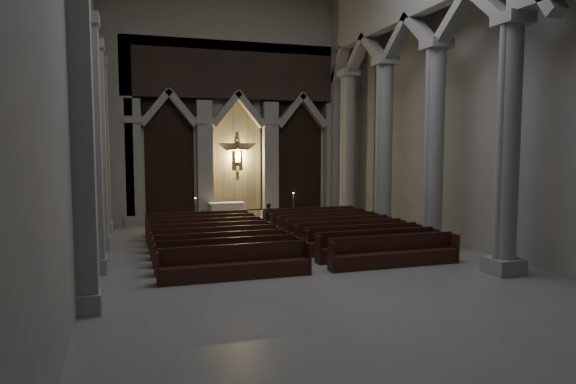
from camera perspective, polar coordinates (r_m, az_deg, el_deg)
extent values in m
plane|color=gray|center=(17.13, 2.76, -8.45)|extent=(24.00, 24.00, 0.00)
cube|color=gray|center=(28.28, -5.81, 9.10)|extent=(14.00, 0.10, 12.00)
cube|color=gray|center=(15.77, -22.30, 11.96)|extent=(0.10, 24.00, 12.00)
cube|color=gray|center=(20.29, 22.02, 10.35)|extent=(0.10, 24.00, 12.00)
cube|color=#98958E|center=(27.12, -16.79, 3.17)|extent=(0.80, 0.50, 6.40)
cube|color=#98958E|center=(27.36, -16.63, -3.02)|extent=(1.05, 0.70, 0.50)
cube|color=#98958E|center=(27.14, -16.90, 7.71)|extent=(1.00, 0.65, 0.35)
cube|color=#98958E|center=(27.41, -9.23, 3.33)|extent=(0.80, 0.50, 6.40)
cube|color=#98958E|center=(27.66, -9.14, -2.79)|extent=(1.05, 0.70, 0.50)
cube|color=#98958E|center=(27.43, -9.29, 7.83)|extent=(1.00, 0.65, 0.35)
cube|color=#98958E|center=(28.16, -1.95, 3.44)|extent=(0.80, 0.50, 6.40)
cube|color=#98958E|center=(28.40, -1.94, -2.52)|extent=(1.05, 0.70, 0.50)
cube|color=#98958E|center=(28.18, -1.97, 7.82)|extent=(1.00, 0.65, 0.35)
cube|color=#98958E|center=(29.34, 4.84, 3.49)|extent=(0.80, 0.50, 6.40)
cube|color=#98958E|center=(29.57, 4.80, -2.23)|extent=(1.05, 0.70, 0.50)
cube|color=#98958E|center=(29.36, 4.87, 7.69)|extent=(1.00, 0.65, 0.35)
cube|color=black|center=(27.55, -13.06, 3.90)|extent=(2.60, 0.15, 7.00)
cube|color=tan|center=(28.07, -5.70, 4.03)|extent=(2.60, 0.15, 7.00)
cube|color=black|center=(29.03, 1.29, 4.09)|extent=(2.60, 0.15, 7.00)
cube|color=black|center=(28.00, -5.63, 13.26)|extent=(12.00, 0.50, 3.00)
cube|color=#98958E|center=(27.11, -18.56, 5.87)|extent=(1.60, 0.50, 9.00)
cube|color=#98958E|center=(29.65, 6.30, 6.01)|extent=(1.60, 0.50, 9.00)
cube|color=#98958E|center=(28.47, -5.67, 18.25)|extent=(14.00, 0.50, 3.00)
plane|color=#FFBE72|center=(28.04, -5.69, 4.03)|extent=(1.50, 0.00, 1.50)
cube|color=brown|center=(27.95, -5.65, 4.02)|extent=(0.13, 0.08, 1.80)
cube|color=brown|center=(27.94, -5.65, 4.74)|extent=(1.10, 0.08, 0.13)
cube|color=#A37D5F|center=(27.89, -5.62, 3.92)|extent=(0.26, 0.10, 0.60)
sphere|color=#A37D5F|center=(27.89, -5.63, 4.74)|extent=(0.17, 0.17, 0.17)
cylinder|color=#A37D5F|center=(27.83, -6.15, 4.67)|extent=(0.45, 0.08, 0.08)
cylinder|color=#A37D5F|center=(27.94, -5.10, 4.68)|extent=(0.45, 0.08, 0.08)
cube|color=#98958E|center=(27.79, 6.57, -2.72)|extent=(1.00, 1.00, 0.50)
cylinder|color=#98958E|center=(27.54, 6.64, 5.04)|extent=(0.70, 0.70, 7.50)
cube|color=#98958E|center=(27.80, 6.73, 13.00)|extent=(0.95, 0.95, 0.35)
cube|color=#98958E|center=(24.24, 10.45, -3.92)|extent=(1.00, 1.00, 0.50)
cylinder|color=#98958E|center=(23.95, 10.60, 4.98)|extent=(0.70, 0.70, 7.50)
cube|color=#98958E|center=(24.25, 10.75, 14.12)|extent=(0.95, 0.95, 0.35)
cube|color=#98958E|center=(20.85, 15.65, -5.49)|extent=(1.00, 1.00, 0.50)
cylinder|color=#98958E|center=(20.51, 15.91, 4.87)|extent=(0.70, 0.70, 7.50)
cube|color=#98958E|center=(20.87, 16.17, 15.50)|extent=(0.95, 0.95, 0.35)
cube|color=#98958E|center=(17.72, 22.83, -7.56)|extent=(1.00, 1.00, 0.50)
cylinder|color=#98958E|center=(17.32, 23.25, 4.65)|extent=(0.70, 0.70, 7.50)
cube|color=#98958E|center=(17.74, 23.71, 17.18)|extent=(0.95, 0.95, 0.35)
cube|color=#98958E|center=(29.28, 5.12, 6.23)|extent=(0.55, 1.20, 9.20)
cube|color=#98958E|center=(25.40, -19.59, -3.72)|extent=(0.60, 1.00, 0.50)
cube|color=#98958E|center=(25.12, -19.85, 4.77)|extent=(0.50, 0.80, 7.50)
cube|color=#98958E|center=(25.41, -20.12, 13.48)|extent=(0.60, 1.00, 0.35)
cube|color=#98958E|center=(21.45, -19.94, -5.31)|extent=(0.60, 1.00, 0.50)
cube|color=#98958E|center=(21.12, -20.25, 4.75)|extent=(0.50, 0.80, 7.50)
cube|color=#98958E|center=(21.47, -20.58, 15.08)|extent=(0.60, 1.00, 0.35)
cube|color=#98958E|center=(17.53, -20.45, -7.62)|extent=(0.60, 1.00, 0.50)
cube|color=#98958E|center=(17.13, -20.84, 4.73)|extent=(0.50, 0.80, 7.50)
cube|color=#98958E|center=(17.55, -21.26, 17.39)|extent=(0.60, 1.00, 0.35)
cube|color=#98958E|center=(13.66, -21.26, -11.24)|extent=(0.60, 1.00, 0.50)
cube|color=#98958E|center=(13.13, -21.79, 4.68)|extent=(0.50, 0.80, 7.50)
cube|color=#98958E|center=(27.13, -5.09, -3.27)|extent=(8.50, 2.60, 0.15)
cube|color=beige|center=(27.16, -6.84, -2.17)|extent=(1.68, 0.65, 0.89)
cube|color=white|center=(27.11, -6.85, -1.20)|extent=(1.82, 0.73, 0.04)
cube|color=black|center=(25.43, -4.29, -1.98)|extent=(4.65, 0.05, 0.05)
cube|color=black|center=(25.05, -9.47, -3.11)|extent=(0.09, 0.09, 0.93)
cube|color=black|center=(26.11, 0.69, -2.71)|extent=(0.09, 0.09, 0.93)
cylinder|color=black|center=(25.12, -8.42, -3.14)|extent=(0.02, 0.02, 0.86)
cylinder|color=black|center=(25.20, -7.37, -3.10)|extent=(0.02, 0.02, 0.86)
cylinder|color=black|center=(25.29, -6.33, -3.06)|extent=(0.02, 0.02, 0.86)
cylinder|color=black|center=(25.38, -5.30, -3.02)|extent=(0.02, 0.02, 0.86)
cylinder|color=black|center=(25.48, -4.28, -2.98)|extent=(0.02, 0.02, 0.86)
cylinder|color=black|center=(25.59, -3.27, -2.94)|extent=(0.02, 0.02, 0.86)
cylinder|color=black|center=(25.71, -2.26, -2.90)|extent=(0.02, 0.02, 0.86)
cylinder|color=black|center=(25.84, -1.27, -2.86)|extent=(0.02, 0.02, 0.86)
cylinder|color=black|center=(25.97, -0.28, -2.81)|extent=(0.02, 0.02, 0.86)
cylinder|color=#B17736|center=(25.56, -10.20, -3.95)|extent=(0.26, 0.26, 0.05)
cylinder|color=#B17736|center=(25.47, -10.22, -2.58)|extent=(0.04, 0.04, 1.23)
cylinder|color=#B17736|center=(25.40, -10.24, -1.20)|extent=(0.13, 0.13, 0.02)
cylinder|color=beige|center=(25.39, -10.25, -0.95)|extent=(0.05, 0.05, 0.21)
sphere|color=#FFBE59|center=(25.38, -10.25, -0.66)|extent=(0.05, 0.05, 0.05)
cylinder|color=#B17736|center=(26.59, 0.60, -3.52)|extent=(0.28, 0.28, 0.06)
cylinder|color=#B17736|center=(26.50, 0.61, -2.10)|extent=(0.04, 0.04, 1.32)
cylinder|color=#B17736|center=(26.43, 0.61, -0.68)|extent=(0.14, 0.14, 0.02)
cylinder|color=beige|center=(26.42, 0.61, -0.42)|extent=(0.06, 0.06, 0.23)
sphere|color=#FFBE59|center=(26.40, 0.61, -0.12)|extent=(0.05, 0.05, 0.05)
cube|color=black|center=(23.65, -9.87, -4.14)|extent=(4.62, 0.44, 0.49)
cube|color=black|center=(23.77, -9.96, -2.82)|extent=(4.62, 0.08, 0.55)
cube|color=black|center=(23.41, -15.50, -3.73)|extent=(0.07, 0.49, 0.99)
cube|color=black|center=(24.02, -4.41, -3.34)|extent=(0.07, 0.49, 0.99)
cube|color=black|center=(24.94, 2.54, -3.59)|extent=(4.62, 0.44, 0.49)
cube|color=black|center=(25.06, 2.38, -2.34)|extent=(4.62, 0.08, 0.55)
cube|color=black|center=(24.21, -2.60, -3.26)|extent=(0.07, 0.49, 0.99)
cube|color=black|center=(25.79, 7.37, -2.78)|extent=(0.07, 0.49, 0.99)
cube|color=black|center=(22.51, -9.47, -4.60)|extent=(4.62, 0.44, 0.49)
cube|color=black|center=(22.63, -9.56, -3.21)|extent=(4.62, 0.08, 0.55)
cube|color=black|center=(22.26, -15.38, -4.18)|extent=(0.07, 0.49, 0.99)
cube|color=black|center=(22.90, -3.74, -3.75)|extent=(0.07, 0.49, 0.99)
cube|color=black|center=(23.86, 3.51, -3.99)|extent=(4.62, 0.44, 0.49)
cube|color=black|center=(23.98, 3.33, -2.68)|extent=(4.62, 0.08, 0.55)
cube|color=black|center=(23.10, -1.85, -3.66)|extent=(0.07, 0.49, 0.99)
cube|color=black|center=(24.74, 8.51, -3.13)|extent=(0.07, 0.49, 0.99)
cube|color=black|center=(21.37, -9.02, -5.11)|extent=(4.62, 0.44, 0.49)
cube|color=black|center=(21.49, -9.12, -3.65)|extent=(4.62, 0.08, 0.55)
cube|color=black|center=(21.11, -15.25, -4.67)|extent=(0.07, 0.49, 0.99)
cube|color=black|center=(21.78, -3.00, -4.20)|extent=(0.07, 0.49, 0.99)
cube|color=black|center=(22.79, 4.57, -4.43)|extent=(4.62, 0.44, 0.49)
cube|color=black|center=(22.90, 4.38, -3.06)|extent=(4.62, 0.08, 0.55)
cube|color=black|center=(21.99, -1.02, -4.11)|extent=(0.07, 0.49, 0.99)
cube|color=black|center=(23.71, 9.75, -3.51)|extent=(0.07, 0.49, 0.99)
cube|color=black|center=(20.23, -8.51, -5.68)|extent=(4.62, 0.44, 0.49)
cube|color=black|center=(20.35, -8.63, -4.13)|extent=(4.62, 0.08, 0.55)
cube|color=black|center=(19.96, -15.10, -5.23)|extent=(0.07, 0.49, 0.99)
cube|color=black|center=(20.67, -2.18, -4.70)|extent=(0.07, 0.49, 0.99)
cube|color=black|center=(21.73, 5.74, -4.90)|extent=(4.62, 0.44, 0.49)
cube|color=black|center=(21.84, 5.53, -3.47)|extent=(4.62, 0.08, 0.55)
cube|color=black|center=(20.89, -0.10, -4.59)|extent=(0.07, 0.49, 0.99)
cube|color=black|center=(22.70, 11.11, -3.91)|extent=(0.07, 0.49, 0.99)
cube|color=black|center=(19.10, -7.95, -6.32)|extent=(4.62, 0.44, 0.49)
cube|color=black|center=(19.21, -8.08, -4.67)|extent=(4.62, 0.08, 0.55)
cube|color=black|center=(18.82, -14.94, -5.85)|extent=(0.07, 0.49, 0.99)
cube|color=black|center=(19.57, -1.26, -5.26)|extent=(0.07, 0.49, 0.99)
cube|color=black|center=(20.68, 7.03, -5.43)|extent=(4.62, 0.44, 0.49)
cube|color=black|center=(20.78, 6.80, -3.91)|extent=(4.62, 0.08, 0.55)
cube|color=black|center=(19.80, 0.93, -5.14)|extent=(0.07, 0.49, 0.99)
cube|color=black|center=(21.69, 12.60, -4.36)|extent=(0.07, 0.49, 0.99)
cube|color=black|center=(17.98, -7.32, -7.03)|extent=(4.62, 0.44, 0.49)
cube|color=black|center=(18.08, -7.46, -5.28)|extent=(4.62, 0.08, 0.55)
cube|color=black|center=(17.67, -14.76, -6.55)|extent=(0.07, 0.49, 0.99)
cube|color=black|center=(18.47, -0.23, -5.88)|extent=(0.07, 0.49, 0.99)
cube|color=black|center=(19.65, 8.45, -6.00)|extent=(4.62, 0.44, 0.49)
cube|color=black|center=(19.74, 8.21, -4.41)|extent=(4.62, 0.08, 0.55)
cube|color=black|center=(18.72, 2.07, -5.74)|extent=(0.07, 0.49, 0.99)
cube|color=black|center=(20.71, 14.23, -4.84)|extent=(0.07, 0.49, 0.99)
cube|color=black|center=(16.86, -6.60, -7.84)|extent=(4.62, 0.44, 0.49)
cube|color=black|center=(16.95, -6.75, -5.97)|extent=(4.62, 0.08, 0.55)
cube|color=black|center=(16.53, -14.55, -7.35)|extent=(0.07, 0.49, 0.99)
cube|color=black|center=(17.38, 0.93, -6.58)|extent=(0.07, 0.49, 0.99)
cube|color=black|center=(18.63, 10.04, -6.64)|extent=(4.62, 0.44, 0.49)
cube|color=black|center=(18.71, 9.77, -4.96)|extent=(4.62, 0.08, 0.55)
cube|color=black|center=(17.64, 3.36, -6.41)|extent=(0.07, 0.49, 0.99)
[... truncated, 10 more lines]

